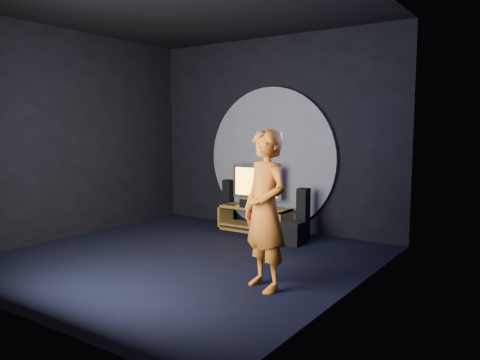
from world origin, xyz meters
name	(u,v)px	position (x,y,z in m)	size (l,w,h in m)	color
floor	(183,258)	(0.00, 0.00, 0.00)	(5.00, 5.00, 0.00)	black
back_wall	(273,134)	(0.00, 2.50, 1.75)	(5.00, 0.04, 3.50)	black
front_wall	(8,139)	(0.00, -2.50, 1.75)	(5.00, 0.04, 3.50)	black
left_wall	(71,135)	(-2.50, 0.00, 1.75)	(0.04, 5.00, 3.50)	black
right_wall	(353,138)	(2.50, 0.00, 1.75)	(0.04, 5.00, 3.50)	black
ceiling	(180,6)	(0.00, 0.00, 3.50)	(5.00, 5.00, 0.01)	black
wall_disc_panel	(271,159)	(0.00, 2.44, 1.30)	(2.60, 0.11, 2.60)	#515156
media_console	(255,221)	(-0.10, 2.05, 0.20)	(1.33, 0.45, 0.45)	olive
tv	(257,184)	(-0.10, 2.12, 0.86)	(0.98, 0.22, 0.75)	#B9BAC1
center_speaker	(251,204)	(-0.10, 1.93, 0.53)	(0.40, 0.15, 0.15)	black
remote	(231,205)	(-0.55, 1.93, 0.46)	(0.18, 0.05, 0.02)	black
tower_speaker_left	(229,202)	(-0.88, 2.33, 0.43)	(0.17, 0.19, 0.87)	black
tower_speaker_right	(303,214)	(0.90, 1.99, 0.43)	(0.17, 0.19, 0.87)	black
subwoofer	(293,233)	(0.92, 1.59, 0.18)	(0.33, 0.33, 0.37)	black
player	(265,210)	(1.64, -0.44, 0.92)	(0.67, 0.44, 1.85)	#C9631B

